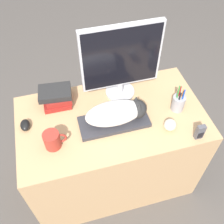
{
  "coord_description": "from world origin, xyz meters",
  "views": [
    {
      "loc": [
        -0.26,
        -0.64,
        1.97
      ],
      "look_at": [
        -0.0,
        0.3,
        0.81
      ],
      "focal_mm": 42.0,
      "sensor_mm": 36.0,
      "label": 1
    }
  ],
  "objects_px": {
    "monitor": "(121,60)",
    "coffee_mug": "(53,140)",
    "keyboard": "(113,122)",
    "baseball": "(170,125)",
    "cat": "(118,112)",
    "computer_mouse": "(25,125)",
    "phone": "(200,132)",
    "book_stack": "(57,96)",
    "pen_cup": "(178,103)"
  },
  "relations": [
    {
      "from": "monitor",
      "to": "coffee_mug",
      "type": "height_order",
      "value": "monitor"
    },
    {
      "from": "keyboard",
      "to": "baseball",
      "type": "height_order",
      "value": "baseball"
    },
    {
      "from": "baseball",
      "to": "cat",
      "type": "bearing_deg",
      "value": 156.09
    },
    {
      "from": "monitor",
      "to": "coffee_mug",
      "type": "relative_size",
      "value": 3.94
    },
    {
      "from": "monitor",
      "to": "computer_mouse",
      "type": "height_order",
      "value": "monitor"
    },
    {
      "from": "baseball",
      "to": "phone",
      "type": "bearing_deg",
      "value": -37.0
    },
    {
      "from": "keyboard",
      "to": "coffee_mug",
      "type": "height_order",
      "value": "coffee_mug"
    },
    {
      "from": "keyboard",
      "to": "book_stack",
      "type": "relative_size",
      "value": 1.95
    },
    {
      "from": "pen_cup",
      "to": "book_stack",
      "type": "bearing_deg",
      "value": 160.56
    },
    {
      "from": "pen_cup",
      "to": "phone",
      "type": "xyz_separation_m",
      "value": [
        0.03,
        -0.23,
        -0.0
      ]
    },
    {
      "from": "book_stack",
      "to": "phone",
      "type": "bearing_deg",
      "value": -33.29
    },
    {
      "from": "coffee_mug",
      "to": "book_stack",
      "type": "xyz_separation_m",
      "value": [
        0.06,
        0.32,
        0.0
      ]
    },
    {
      "from": "cat",
      "to": "phone",
      "type": "xyz_separation_m",
      "value": [
        0.41,
        -0.22,
        -0.04
      ]
    },
    {
      "from": "pen_cup",
      "to": "monitor",
      "type": "bearing_deg",
      "value": 143.26
    },
    {
      "from": "cat",
      "to": "monitor",
      "type": "distance_m",
      "value": 0.3
    },
    {
      "from": "cat",
      "to": "baseball",
      "type": "distance_m",
      "value": 0.31
    },
    {
      "from": "pen_cup",
      "to": "baseball",
      "type": "distance_m",
      "value": 0.17
    },
    {
      "from": "baseball",
      "to": "monitor",
      "type": "bearing_deg",
      "value": 118.58
    },
    {
      "from": "keyboard",
      "to": "book_stack",
      "type": "distance_m",
      "value": 0.39
    },
    {
      "from": "pen_cup",
      "to": "coffee_mug",
      "type": "bearing_deg",
      "value": -174.73
    },
    {
      "from": "monitor",
      "to": "pen_cup",
      "type": "xyz_separation_m",
      "value": [
        0.3,
        -0.22,
        -0.21
      ]
    },
    {
      "from": "phone",
      "to": "baseball",
      "type": "bearing_deg",
      "value": 143.0
    },
    {
      "from": "monitor",
      "to": "computer_mouse",
      "type": "distance_m",
      "value": 0.67
    },
    {
      "from": "keyboard",
      "to": "pen_cup",
      "type": "distance_m",
      "value": 0.41
    },
    {
      "from": "cat",
      "to": "monitor",
      "type": "relative_size",
      "value": 0.73
    },
    {
      "from": "cat",
      "to": "computer_mouse",
      "type": "height_order",
      "value": "cat"
    },
    {
      "from": "computer_mouse",
      "to": "coffee_mug",
      "type": "distance_m",
      "value": 0.22
    },
    {
      "from": "book_stack",
      "to": "monitor",
      "type": "bearing_deg",
      "value": -3.47
    },
    {
      "from": "computer_mouse",
      "to": "book_stack",
      "type": "relative_size",
      "value": 0.39
    },
    {
      "from": "monitor",
      "to": "book_stack",
      "type": "xyz_separation_m",
      "value": [
        -0.4,
        0.02,
        -0.21
      ]
    },
    {
      "from": "phone",
      "to": "book_stack",
      "type": "bearing_deg",
      "value": 146.71
    },
    {
      "from": "monitor",
      "to": "pen_cup",
      "type": "distance_m",
      "value": 0.43
    },
    {
      "from": "keyboard",
      "to": "computer_mouse",
      "type": "bearing_deg",
      "value": 168.15
    },
    {
      "from": "keyboard",
      "to": "phone",
      "type": "bearing_deg",
      "value": -27.1
    },
    {
      "from": "book_stack",
      "to": "coffee_mug",
      "type": "bearing_deg",
      "value": -101.3
    },
    {
      "from": "pen_cup",
      "to": "book_stack",
      "type": "distance_m",
      "value": 0.74
    },
    {
      "from": "computer_mouse",
      "to": "pen_cup",
      "type": "distance_m",
      "value": 0.91
    },
    {
      "from": "coffee_mug",
      "to": "baseball",
      "type": "relative_size",
      "value": 1.76
    },
    {
      "from": "pen_cup",
      "to": "phone",
      "type": "distance_m",
      "value": 0.23
    },
    {
      "from": "cat",
      "to": "monitor",
      "type": "height_order",
      "value": "monitor"
    },
    {
      "from": "cat",
      "to": "baseball",
      "type": "height_order",
      "value": "cat"
    },
    {
      "from": "monitor",
      "to": "phone",
      "type": "height_order",
      "value": "monitor"
    },
    {
      "from": "phone",
      "to": "book_stack",
      "type": "height_order",
      "value": "book_stack"
    },
    {
      "from": "baseball",
      "to": "phone",
      "type": "xyz_separation_m",
      "value": [
        0.13,
        -0.1,
        0.01
      ]
    },
    {
      "from": "keyboard",
      "to": "phone",
      "type": "xyz_separation_m",
      "value": [
        0.43,
        -0.22,
        0.04
      ]
    },
    {
      "from": "phone",
      "to": "monitor",
      "type": "bearing_deg",
      "value": 125.64
    },
    {
      "from": "cat",
      "to": "keyboard",
      "type": "bearing_deg",
      "value": 180.0
    },
    {
      "from": "monitor",
      "to": "phone",
      "type": "bearing_deg",
      "value": -54.36
    },
    {
      "from": "cat",
      "to": "baseball",
      "type": "bearing_deg",
      "value": -23.91
    },
    {
      "from": "monitor",
      "to": "phone",
      "type": "relative_size",
      "value": 4.91
    }
  ]
}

